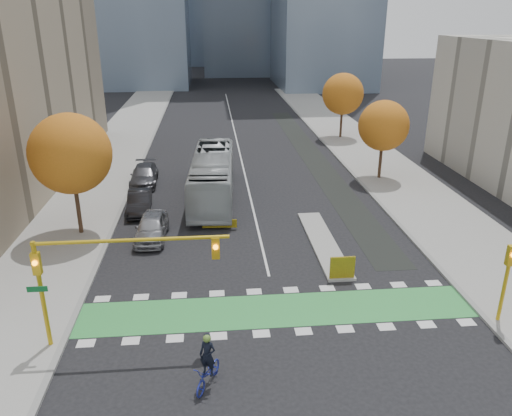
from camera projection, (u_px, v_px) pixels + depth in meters
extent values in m
plane|color=black|center=(281.00, 328.00, 23.75)|extent=(300.00, 300.00, 0.00)
cube|color=gray|center=(86.00, 194.00, 41.12)|extent=(7.00, 120.00, 0.15)
cube|color=gray|center=(403.00, 185.00, 43.43)|extent=(7.00, 120.00, 0.15)
cube|color=gray|center=(129.00, 193.00, 41.42)|extent=(0.30, 120.00, 0.16)
cube|color=gray|center=(364.00, 186.00, 43.13)|extent=(0.30, 120.00, 0.16)
cube|color=green|center=(277.00, 310.00, 25.13)|extent=(20.00, 3.00, 0.01)
cube|color=silver|center=(236.00, 136.00, 60.86)|extent=(0.15, 70.00, 0.01)
cube|color=black|center=(312.00, 157.00, 52.22)|extent=(2.50, 50.00, 0.01)
cube|color=gray|center=(323.00, 242.00, 32.41)|extent=(1.60, 10.00, 0.16)
cube|color=yellow|center=(342.00, 267.00, 27.69)|extent=(1.40, 0.12, 1.30)
cylinder|color=#332114|center=(77.00, 198.00, 32.90)|extent=(0.28, 0.28, 5.25)
sphere|color=#955412|center=(71.00, 154.00, 31.81)|extent=(5.20, 5.20, 5.20)
cylinder|color=#332114|center=(381.00, 155.00, 44.36)|extent=(0.28, 0.28, 4.55)
sphere|color=#955412|center=(384.00, 126.00, 43.42)|extent=(4.40, 4.40, 4.40)
cylinder|color=#332114|center=(341.00, 118.00, 59.19)|extent=(0.28, 0.28, 4.90)
sphere|color=#955412|center=(343.00, 94.00, 58.17)|extent=(4.80, 4.80, 4.80)
cylinder|color=#BF9914|center=(42.00, 297.00, 21.44)|extent=(0.20, 0.20, 5.20)
cylinder|color=#BF9914|center=(132.00, 240.00, 20.87)|extent=(8.20, 0.16, 0.16)
cube|color=#BF9914|center=(36.00, 263.00, 20.86)|extent=(0.35, 0.28, 1.00)
sphere|color=orange|center=(35.00, 263.00, 20.65)|extent=(0.22, 0.22, 0.22)
cube|color=#BF9914|center=(216.00, 248.00, 21.35)|extent=(0.35, 0.28, 1.00)
sphere|color=orange|center=(216.00, 247.00, 21.15)|extent=(0.22, 0.22, 0.22)
cube|color=#0C5926|center=(37.00, 289.00, 20.85)|extent=(0.85, 0.04, 0.25)
cylinder|color=#BF9914|center=(504.00, 286.00, 23.46)|extent=(0.18, 0.18, 4.00)
cube|color=#BF9914|center=(511.00, 255.00, 22.87)|extent=(0.35, 0.28, 1.00)
imported|color=#212A99|center=(208.00, 374.00, 19.88)|extent=(1.52, 2.18, 1.09)
imported|color=black|center=(208.00, 355.00, 19.55)|extent=(0.80, 0.68, 1.85)
sphere|color=#597F2D|center=(207.00, 339.00, 19.27)|extent=(0.31, 0.31, 0.31)
imported|color=#A8AEB0|center=(213.00, 176.00, 39.81)|extent=(3.87, 13.53, 3.73)
imported|color=#9A9B9F|center=(152.00, 227.00, 32.88)|extent=(2.12, 4.91, 1.65)
imported|color=black|center=(140.00, 202.00, 37.42)|extent=(1.99, 4.85, 1.56)
imported|color=#4A4A4F|center=(144.00, 175.00, 43.57)|extent=(2.37, 5.54, 1.59)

